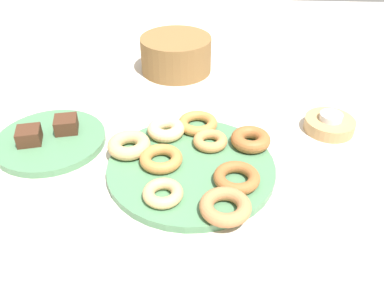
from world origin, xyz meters
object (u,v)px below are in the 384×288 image
object	(u,v)px
cake_plate	(51,141)
tealight	(331,117)
donut_7	(163,193)
donut_8	(198,123)
donut_1	(161,159)
basket	(176,54)
donut_0	(225,207)
brownie_far	(66,124)
brownie_near	(29,136)
donut_5	(129,145)
donut_2	(251,139)
candle_holder	(329,125)
donut_plate	(191,167)
donut_6	(166,129)
donut_4	(210,141)
donut_3	(237,178)

from	to	relation	value
cake_plate	tealight	xyz separation A→B (m)	(0.64, 0.10, 0.03)
donut_7	donut_8	distance (m)	0.25
donut_1	basket	bearing A→B (deg)	91.50
donut_0	donut_1	world-z (taller)	donut_0
brownie_far	basket	size ratio (longest dim) A/B	0.24
donut_0	brownie_near	size ratio (longest dim) A/B	1.86
donut_7	cake_plate	bearing A→B (deg)	147.27
brownie_far	tealight	distance (m)	0.61
donut_5	cake_plate	distance (m)	0.19
donut_2	basket	size ratio (longest dim) A/B	0.42
brownie_near	basket	distance (m)	0.50
donut_1	tealight	xyz separation A→B (m)	(0.38, 0.17, 0.01)
donut_5	cake_plate	world-z (taller)	donut_5
brownie_far	candle_holder	size ratio (longest dim) A/B	0.43
donut_plate	donut_5	size ratio (longest dim) A/B	3.78
candle_holder	tealight	xyz separation A→B (m)	(0.00, 0.00, 0.02)
tealight	donut_6	bearing A→B (deg)	-169.91
candle_holder	donut_6	bearing A→B (deg)	-169.91
brownie_near	candle_holder	size ratio (longest dim) A/B	0.43
donut_1	cake_plate	size ratio (longest dim) A/B	0.36
tealight	basket	world-z (taller)	basket
donut_plate	basket	size ratio (longest dim) A/B	1.68
donut_2	donut_5	distance (m)	0.26
candle_holder	brownie_near	bearing A→B (deg)	-170.46
donut_4	donut_5	distance (m)	0.18
donut_plate	donut_5	xyz separation A→B (m)	(-0.14, 0.04, 0.02)
donut_2	tealight	size ratio (longest dim) A/B	1.65
donut_8	candle_holder	size ratio (longest dim) A/B	0.78
donut_6	donut_1	bearing A→B (deg)	-89.13
donut_7	basket	distance (m)	0.57
donut_8	brownie_near	bearing A→B (deg)	-167.66
donut_4	basket	size ratio (longest dim) A/B	0.36
donut_plate	donut_7	distance (m)	0.11
donut_6	basket	world-z (taller)	basket
donut_3	donut_7	size ratio (longest dim) A/B	1.19
donut_2	tealight	distance (m)	0.21
brownie_near	tealight	distance (m)	0.69
donut_7	brownie_far	bearing A→B (deg)	139.74
cake_plate	tealight	world-z (taller)	tealight
donut_2	donut_5	size ratio (longest dim) A/B	0.94
donut_3	brownie_near	bearing A→B (deg)	166.53
brownie_far	donut_2	bearing A→B (deg)	-4.21
brownie_far	cake_plate	bearing A→B (deg)	-135.00
donut_5	brownie_near	size ratio (longest dim) A/B	1.82
donut_plate	basket	xyz separation A→B (m)	(-0.07, 0.47, 0.04)
donut_7	tealight	bearing A→B (deg)	37.08
brownie_near	cake_plate	bearing A→B (deg)	26.57
donut_8	brownie_near	world-z (taller)	brownie_near
candle_holder	donut_0	bearing A→B (deg)	-129.23
brownie_near	brownie_far	world-z (taller)	same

